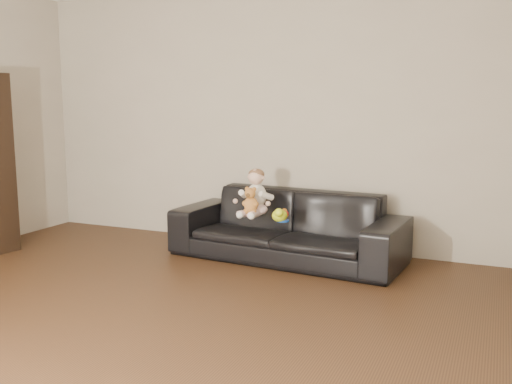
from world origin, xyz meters
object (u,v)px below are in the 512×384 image
at_px(teddy_bear, 251,201).
at_px(toy_green, 280,216).
at_px(toy_rattle, 284,214).
at_px(baby, 255,195).
at_px(toy_blue_disc, 283,220).
at_px(sofa, 287,226).

xyz_separation_m(teddy_bear, toy_green, (0.29, -0.03, -0.11)).
distance_m(teddy_bear, toy_rattle, 0.33).
relative_size(baby, toy_rattle, 5.69).
distance_m(toy_green, toy_blue_disc, 0.06).
height_order(baby, toy_rattle, baby).
height_order(toy_rattle, toy_blue_disc, toy_rattle).
relative_size(sofa, baby, 4.90).
relative_size(sofa, toy_rattle, 27.89).
distance_m(sofa, teddy_bear, 0.45).
bearing_deg(toy_green, teddy_bear, 173.59).
bearing_deg(toy_blue_disc, baby, 156.51).
xyz_separation_m(sofa, baby, (-0.27, -0.11, 0.29)).
bearing_deg(toy_rattle, baby, 178.63).
xyz_separation_m(toy_green, toy_rattle, (-0.01, 0.16, -0.02)).
distance_m(sofa, toy_blue_disc, 0.28).
bearing_deg(toy_rattle, teddy_bear, -155.54).
bearing_deg(toy_blue_disc, toy_green, -124.84).
xyz_separation_m(sofa, toy_blue_disc, (0.05, -0.26, 0.11)).
distance_m(sofa, baby, 0.41).
relative_size(teddy_bear, toy_rattle, 3.10).
height_order(baby, toy_green, baby).
distance_m(baby, toy_blue_disc, 0.40).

